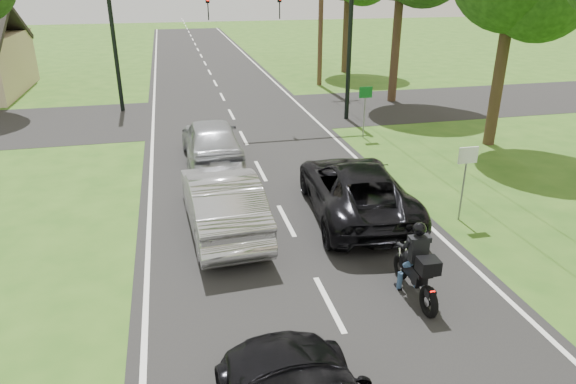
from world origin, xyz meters
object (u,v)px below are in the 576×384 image
object	(u,v)px
sign_green	(365,100)
silver_sedan	(222,201)
silver_suv	(211,140)
dark_suv	(355,188)
motorcycle_rider	(417,269)
traffic_signal	(310,28)
sign_white	(467,166)

from	to	relation	value
sign_green	silver_sedan	bearing A→B (deg)	-133.17
silver_suv	sign_green	size ratio (longest dim) A/B	2.28
dark_suv	silver_sedan	bearing A→B (deg)	7.47
motorcycle_rider	traffic_signal	world-z (taller)	traffic_signal
dark_suv	silver_sedan	xyz separation A→B (m)	(-3.75, -0.14, 0.05)
sign_white	motorcycle_rider	bearing A→B (deg)	-132.42
silver_sedan	traffic_signal	distance (m)	11.79
traffic_signal	dark_suv	bearing A→B (deg)	-97.67
motorcycle_rider	sign_white	world-z (taller)	sign_white
silver_suv	dark_suv	bearing A→B (deg)	122.76
dark_suv	sign_green	size ratio (longest dim) A/B	2.59
sign_white	sign_green	xyz separation A→B (m)	(0.20, 8.00, 0.00)
motorcycle_rider	sign_white	size ratio (longest dim) A/B	0.95
sign_white	dark_suv	bearing A→B (deg)	158.86
silver_sedan	silver_suv	world-z (taller)	silver_suv
silver_sedan	dark_suv	bearing A→B (deg)	179.06
silver_suv	sign_green	world-z (taller)	sign_green
silver_sedan	traffic_signal	size ratio (longest dim) A/B	0.78
dark_suv	sign_white	xyz separation A→B (m)	(2.71, -1.05, 0.82)
dark_suv	sign_green	world-z (taller)	sign_green
motorcycle_rider	silver_suv	distance (m)	10.04
sign_white	silver_suv	bearing A→B (deg)	134.62
dark_suv	sign_white	size ratio (longest dim) A/B	2.59
traffic_signal	silver_sedan	bearing A→B (deg)	-116.73
silver_sedan	traffic_signal	bearing A→B (deg)	-119.76
motorcycle_rider	silver_suv	bearing A→B (deg)	110.92
silver_suv	sign_white	bearing A→B (deg)	133.59
motorcycle_rider	silver_sedan	size ratio (longest dim) A/B	0.41
silver_suv	silver_sedan	bearing A→B (deg)	86.63
sign_green	sign_white	bearing A→B (deg)	-91.43
motorcycle_rider	dark_suv	world-z (taller)	motorcycle_rider
sign_white	sign_green	bearing A→B (deg)	88.57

